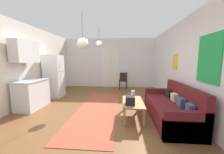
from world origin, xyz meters
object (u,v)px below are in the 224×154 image
Objects in this scene: bamboo_vase at (133,94)px; refrigerator at (54,76)px; handbag at (130,100)px; pendant_lamp_far at (99,44)px; accent_chair at (123,80)px; couch at (172,109)px; pendant_lamp_near at (83,44)px; coffee_table at (133,103)px.

bamboo_vase is 3.43m from refrigerator.
bamboo_vase is 0.59m from handbag.
accent_chair is at bearing 62.92° from pendant_lamp_far.
couch is at bearing -23.40° from refrigerator.
accent_chair is (-0.27, 3.03, -0.05)m from bamboo_vase.
bamboo_vase is at bearing -45.68° from pendant_lamp_far.
couch is at bearing 11.08° from handbag.
couch is 1.14m from handbag.
handbag is (-0.12, -0.58, 0.00)m from bamboo_vase.
pendant_lamp_far reaches higher than accent_chair.
pendant_lamp_far is at bearing 84.66° from pendant_lamp_near.
bamboo_vase is 1.96m from pendant_lamp_near.
coffee_table is 2.46× the size of bamboo_vase.
couch is 4.48m from refrigerator.
accent_chair is at bearing 109.99° from couch.
pendant_lamp_far is at bearing 126.64° from coffee_table.
refrigerator is at bearing 135.72° from pendant_lamp_near.
accent_chair is 2.60m from pendant_lamp_far.
pendant_lamp_far is at bearing 120.95° from handbag.
bamboo_vase is (0.03, 0.34, 0.16)m from coffee_table.
pendant_lamp_far reaches higher than coffee_table.
pendant_lamp_far is (-0.93, -1.81, 1.62)m from accent_chair.
pendant_lamp_near is at bearing -44.28° from refrigerator.
pendant_lamp_near is at bearing -95.34° from pendant_lamp_far.
refrigerator is 1.88× the size of pendant_lamp_near.
couch is at bearing 105.28° from accent_chair.
pendant_lamp_far is (-1.19, 1.22, 1.57)m from bamboo_vase.
pendant_lamp_near is (-1.07, -3.36, 1.44)m from accent_chair.
coffee_table is 3.57m from refrigerator.
bamboo_vase is (-0.97, 0.36, 0.27)m from couch.
pendant_lamp_near reaches higher than refrigerator.
handbag is at bearing -101.32° from bamboo_vase.
coffee_table is 3.38m from accent_chair.
handbag is 1.87m from pendant_lamp_near.
coffee_table is 3.38× the size of handbag.
pendant_lamp_near is at bearing -166.19° from bamboo_vase.
coffee_table is 1.17× the size of accent_chair.
handbag reaches higher than coffee_table.
couch is 1.01m from coffee_table.
couch reaches higher than coffee_table.
accent_chair reaches higher than bamboo_vase.
pendant_lamp_far is at bearing 143.76° from couch.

